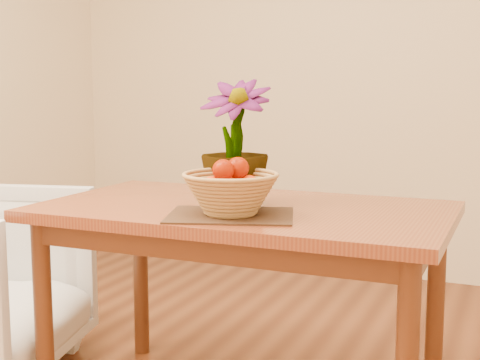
% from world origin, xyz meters
% --- Properties ---
extents(wall_back, '(4.00, 0.02, 2.70)m').
position_xyz_m(wall_back, '(0.00, 2.25, 1.35)').
color(wall_back, beige).
rests_on(wall_back, floor).
extents(table, '(1.40, 0.80, 0.75)m').
position_xyz_m(table, '(0.00, 0.30, 0.66)').
color(table, brown).
rests_on(table, floor).
extents(placemat, '(0.47, 0.40, 0.01)m').
position_xyz_m(placemat, '(0.04, 0.11, 0.75)').
color(placemat, '#3E2416').
rests_on(placemat, table).
extents(wicker_basket, '(0.31, 0.31, 0.13)m').
position_xyz_m(wicker_basket, '(0.04, 0.11, 0.82)').
color(wicker_basket, '#A87A46').
rests_on(wicker_basket, placemat).
extents(orange_pile, '(0.16, 0.16, 0.13)m').
position_xyz_m(orange_pile, '(0.04, 0.11, 0.87)').
color(orange_pile, red).
rests_on(orange_pile, wicker_basket).
extents(potted_plant, '(0.27, 0.27, 0.44)m').
position_xyz_m(potted_plant, '(-0.03, 0.29, 0.97)').
color(potted_plant, '#1A4614').
rests_on(potted_plant, table).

